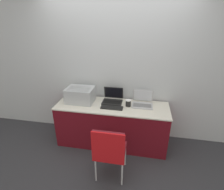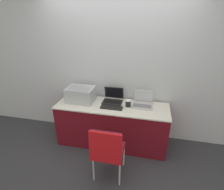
{
  "view_description": "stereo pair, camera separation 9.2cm",
  "coord_description": "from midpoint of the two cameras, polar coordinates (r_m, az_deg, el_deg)",
  "views": [
    {
      "loc": [
        0.48,
        -2.28,
        2.12
      ],
      "look_at": [
        -0.0,
        0.33,
        0.94
      ],
      "focal_mm": 28.0,
      "sensor_mm": 36.0,
      "label": 1
    },
    {
      "loc": [
        0.57,
        -2.26,
        2.12
      ],
      "look_at": [
        -0.0,
        0.33,
        0.94
      ],
      "focal_mm": 28.0,
      "sensor_mm": 36.0,
      "label": 2
    }
  ],
  "objects": [
    {
      "name": "ground_plane",
      "position": [
        3.15,
        -1.94,
        -18.25
      ],
      "size": [
        14.0,
        14.0,
        0.0
      ],
      "primitive_type": "plane",
      "color": "#333338"
    },
    {
      "name": "wall_back",
      "position": [
        3.1,
        0.41,
        8.71
      ],
      "size": [
        8.0,
        0.05,
        2.6
      ],
      "color": "silver",
      "rests_on": "ground_plane"
    },
    {
      "name": "table",
      "position": [
        3.15,
        -0.86,
        -9.53
      ],
      "size": [
        1.91,
        0.62,
        0.76
      ],
      "color": "maroon",
      "rests_on": "ground_plane"
    },
    {
      "name": "printer",
      "position": [
        3.1,
        -11.19,
        0.19
      ],
      "size": [
        0.47,
        0.36,
        0.25
      ],
      "color": "#B2B7BC",
      "rests_on": "table"
    },
    {
      "name": "laptop_left",
      "position": [
        3.08,
        -0.62,
        -1.19
      ],
      "size": [
        0.34,
        0.29,
        0.24
      ],
      "color": "black",
      "rests_on": "table"
    },
    {
      "name": "laptop_right",
      "position": [
        3.0,
        9.07,
        -2.18
      ],
      "size": [
        0.34,
        0.3,
        0.25
      ],
      "color": "#B7B7BC",
      "rests_on": "table"
    },
    {
      "name": "external_keyboard",
      "position": [
        2.87,
        -1.0,
        -4.14
      ],
      "size": [
        0.37,
        0.12,
        0.02
      ],
      "color": "black",
      "rests_on": "table"
    },
    {
      "name": "coffee_cup",
      "position": [
        2.92,
        4.44,
        -2.65
      ],
      "size": [
        0.09,
        0.09,
        0.11
      ],
      "color": "black",
      "rests_on": "table"
    },
    {
      "name": "chair",
      "position": [
        2.41,
        -1.95,
        -17.25
      ],
      "size": [
        0.42,
        0.42,
        0.86
      ],
      "color": "maroon",
      "rests_on": "ground_plane"
    }
  ]
}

